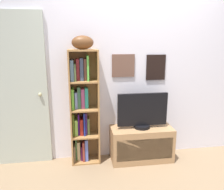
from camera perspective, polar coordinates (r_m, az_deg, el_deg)
back_wall at (r=3.24m, az=5.88°, el=5.50°), size 4.80×0.08×2.43m
bookshelf at (r=3.13m, az=-7.39°, el=-3.48°), size 0.38×0.25×1.55m
football at (r=2.95m, az=-7.33°, el=12.84°), size 0.28×0.18×0.17m
tv_stand at (r=3.34m, az=7.32°, el=-11.90°), size 0.86×0.38×0.48m
television at (r=3.16m, az=7.58°, el=-4.03°), size 0.69×0.22×0.49m
door at (r=3.23m, az=-22.88°, el=0.77°), size 0.82×0.09×2.03m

